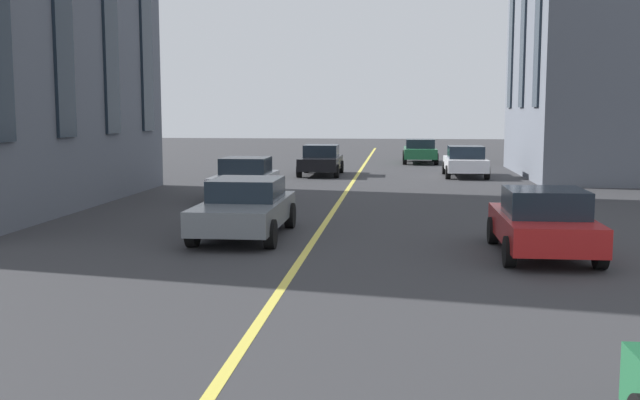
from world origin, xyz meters
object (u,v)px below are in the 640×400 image
Objects in this scene: car_black_oncoming at (321,160)px; car_red_near at (543,222)px; car_white_parked_a at (465,161)px; car_white_far at (245,178)px; car_grey_mid at (245,207)px; car_green_parked_b at (420,151)px.

car_black_oncoming is 19.87m from car_red_near.
car_white_far is (-9.44, 8.14, 0.00)m from car_white_parked_a.
car_red_near is 0.89× the size of car_grey_mid.
car_white_parked_a and car_red_near have the same top height.
car_white_parked_a is 12.47m from car_white_far.
car_red_near is 27.42m from car_green_parked_b.
car_white_far is at bearing 11.89° from car_grey_mid.
car_white_far is at bearing 170.78° from car_black_oncoming.
car_grey_mid is at bearing -168.11° from car_white_far.
car_white_parked_a is at bearing -40.79° from car_white_far.
car_green_parked_b is at bearing 3.77° from car_red_near.
car_white_far is at bearing 160.84° from car_green_parked_b.
car_white_far is 1.00× the size of car_black_oncoming.
car_red_near reaches higher than car_grey_mid.
car_black_oncoming is at bearing 0.01° from car_grey_mid.
car_green_parked_b is at bearing -10.52° from car_grey_mid.
car_white_parked_a is 1.00× the size of car_black_oncoming.
car_black_oncoming is 17.08m from car_grey_mid.
car_black_oncoming reaches higher than car_green_parked_b.
car_black_oncoming is (9.63, -1.56, 0.00)m from car_white_far.
car_white_parked_a is 6.58m from car_black_oncoming.
car_white_far is at bearing 41.79° from car_red_near.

